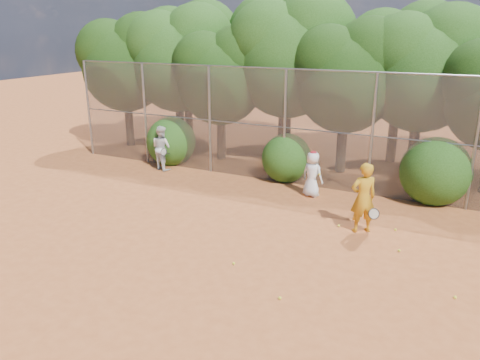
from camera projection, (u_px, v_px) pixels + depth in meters
The scene contains 23 objects.
ground at pixel (231, 257), 11.36m from camera, with size 80.00×80.00×0.00m, color #A65125.
fence_back at pixel (309, 128), 15.88m from camera, with size 20.05×0.09×4.03m.
tree_0 at pixel (126, 60), 20.96m from camera, with size 4.38×3.81×6.00m.
tree_1 at pixel (179, 55), 20.26m from camera, with size 4.64×4.03×6.35m.
tree_2 at pixel (222, 73), 18.79m from camera, with size 3.99×3.47×5.47m.
tree_3 at pixel (290, 52), 18.34m from camera, with size 4.89×4.26×6.70m.
tree_4 at pixel (348, 72), 16.97m from camera, with size 4.19×3.64×5.73m.
tree_5 at pixel (425, 65), 16.51m from camera, with size 4.51×3.92×6.17m.
tree_9 at pixel (188, 49), 22.59m from camera, with size 4.83×4.20×6.62m.
tree_10 at pixel (287, 44), 20.56m from camera, with size 5.15×4.48×7.06m.
tree_11 at pixel (402, 58), 18.26m from camera, with size 4.64×4.03×6.35m.
bush_0 at pixel (171, 139), 18.94m from camera, with size 2.00×2.00×2.00m, color #1B4210.
bush_1 at pixel (287, 156), 16.86m from camera, with size 1.80×1.80×1.80m, color #1B4210.
bush_2 at pixel (436, 168), 14.69m from camera, with size 2.20×2.20×2.20m, color #1B4210.
player_yellow at pixel (363, 198), 12.51m from camera, with size 0.94×0.80×1.95m.
player_teen at pixel (312, 174), 15.25m from camera, with size 0.84×0.67×1.54m.
player_white at pixel (162, 148), 18.14m from camera, with size 0.99×0.87×1.73m.
ball_0 at pixel (399, 250), 11.63m from camera, with size 0.07×0.07×0.07m, color yellow.
ball_1 at pixel (339, 226), 13.09m from camera, with size 0.07×0.07×0.07m, color yellow.
ball_2 at pixel (280, 298), 9.59m from camera, with size 0.07×0.07×0.07m, color yellow.
ball_3 at pixel (455, 297), 9.61m from camera, with size 0.07×0.07×0.07m, color yellow.
ball_4 at pixel (234, 263), 10.99m from camera, with size 0.07×0.07×0.07m, color yellow.
ball_5 at pixel (395, 230), 12.83m from camera, with size 0.07×0.07×0.07m, color yellow.
Camera 1 is at (4.72, -9.05, 5.32)m, focal length 35.00 mm.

